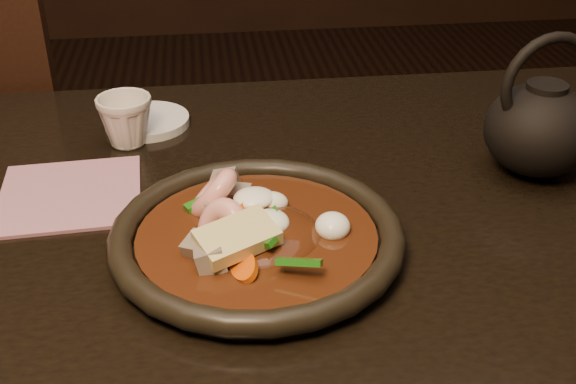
{
  "coord_description": "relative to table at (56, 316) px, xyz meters",
  "views": [
    {
      "loc": [
        0.17,
        -0.62,
        1.18
      ],
      "look_at": [
        0.25,
        0.02,
        0.8
      ],
      "focal_mm": 45.0,
      "sensor_mm": 36.0,
      "label": 1
    }
  ],
  "objects": [
    {
      "name": "table",
      "position": [
        0.0,
        0.0,
        0.0
      ],
      "size": [
        1.6,
        0.9,
        0.75
      ],
      "color": "black",
      "rests_on": "floor"
    },
    {
      "name": "plate",
      "position": [
        0.22,
        -0.01,
        0.09
      ],
      "size": [
        0.3,
        0.3,
        0.03
      ],
      "color": "black",
      "rests_on": "table"
    },
    {
      "name": "stirfry",
      "position": [
        0.21,
        -0.01,
        0.1
      ],
      "size": [
        0.18,
        0.2,
        0.07
      ],
      "color": "#38180A",
      "rests_on": "plate"
    },
    {
      "name": "saucer_right",
      "position": [
        0.09,
        0.31,
        0.08
      ],
      "size": [
        0.12,
        0.12,
        0.01
      ],
      "primitive_type": "cylinder",
      "color": "silver",
      "rests_on": "table"
    },
    {
      "name": "tea_cup",
      "position": [
        0.07,
        0.25,
        0.11
      ],
      "size": [
        0.07,
        0.07,
        0.07
      ],
      "primitive_type": "imported",
      "rotation": [
        0.0,
        0.0,
        0.04
      ],
      "color": "beige",
      "rests_on": "table"
    },
    {
      "name": "napkin",
      "position": [
        0.01,
        0.12,
        0.08
      ],
      "size": [
        0.17,
        0.17,
        0.0
      ],
      "primitive_type": "cube",
      "rotation": [
        0.0,
        0.0,
        0.06
      ],
      "color": "#A56572",
      "rests_on": "table"
    },
    {
      "name": "teapot",
      "position": [
        0.57,
        0.11,
        0.14
      ],
      "size": [
        0.16,
        0.13,
        0.18
      ],
      "rotation": [
        0.0,
        0.0,
        0.16
      ],
      "color": "black",
      "rests_on": "table"
    }
  ]
}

